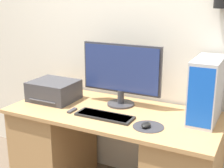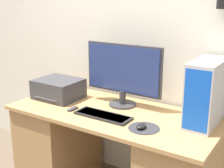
# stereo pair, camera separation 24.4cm
# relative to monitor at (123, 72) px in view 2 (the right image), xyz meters

# --- Properties ---
(wall_back) EXTENTS (6.40, 0.17, 2.70)m
(wall_back) POSITION_rel_monitor_xyz_m (0.02, 0.27, 0.28)
(wall_back) COLOR silver
(wall_back) RESTS_ON ground_plane
(desk) EXTENTS (1.69, 0.77, 0.78)m
(desk) POSITION_rel_monitor_xyz_m (0.01, -0.17, -0.67)
(desk) COLOR tan
(desk) RESTS_ON ground_plane
(monitor) EXTENTS (0.69, 0.23, 0.52)m
(monitor) POSITION_rel_monitor_xyz_m (0.00, 0.00, 0.00)
(monitor) COLOR #333338
(monitor) RESTS_ON desk
(keyboard) EXTENTS (0.45, 0.16, 0.02)m
(keyboard) POSITION_rel_monitor_xyz_m (0.01, -0.31, -0.28)
(keyboard) COLOR black
(keyboard) RESTS_ON desk
(mousepad) EXTENTS (0.22, 0.22, 0.00)m
(mousepad) POSITION_rel_monitor_xyz_m (0.37, -0.33, -0.29)
(mousepad) COLOR #2D2D33
(mousepad) RESTS_ON desk
(mouse) EXTENTS (0.06, 0.10, 0.03)m
(mouse) POSITION_rel_monitor_xyz_m (0.36, -0.35, -0.27)
(mouse) COLOR black
(mouse) RESTS_ON mousepad
(computer_tower) EXTENTS (0.19, 0.43, 0.47)m
(computer_tower) POSITION_rel_monitor_xyz_m (0.69, -0.02, -0.05)
(computer_tower) COLOR #B2B2B7
(computer_tower) RESTS_ON desk
(printer) EXTENTS (0.39, 0.34, 0.17)m
(printer) POSITION_rel_monitor_xyz_m (-0.58, -0.15, -0.20)
(printer) COLOR #38383D
(printer) RESTS_ON desk
(remote_control) EXTENTS (0.03, 0.10, 0.02)m
(remote_control) POSITION_rel_monitor_xyz_m (-0.28, -0.32, -0.28)
(remote_control) COLOR #38383D
(remote_control) RESTS_ON desk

